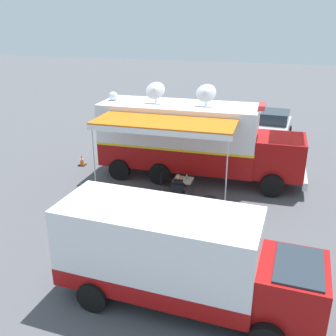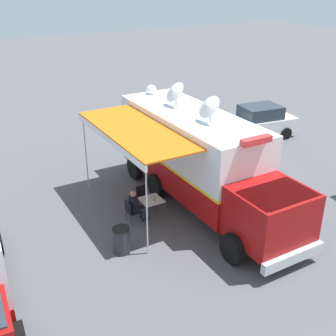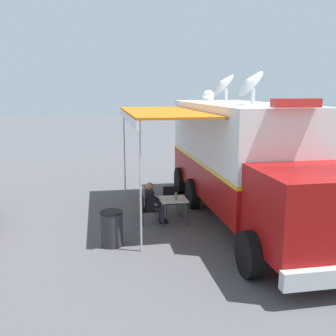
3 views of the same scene
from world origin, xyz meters
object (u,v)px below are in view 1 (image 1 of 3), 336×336
at_px(folding_chair_at_table, 177,192).
at_px(trash_bin, 209,209).
at_px(command_truck, 194,138).
at_px(folding_table, 183,181).
at_px(car_far_corner, 148,119).
at_px(seated_responder, 179,187).
at_px(car_behind_truck, 274,126).
at_px(water_bottle, 187,177).
at_px(support_truck, 177,258).
at_px(folding_chair_beside_table, 165,181).
at_px(traffic_cone, 82,160).

distance_m(folding_chair_at_table, trash_bin, 1.84).
relative_size(command_truck, trash_bin, 10.46).
bearing_deg(folding_table, trash_bin, 38.60).
height_order(folding_table, car_far_corner, car_far_corner).
bearing_deg(seated_responder, car_behind_truck, 161.34).
bearing_deg(water_bottle, folding_chair_at_table, -11.72).
bearing_deg(car_behind_truck, support_truck, -6.74).
distance_m(trash_bin, car_behind_truck, 11.55).
relative_size(folding_chair_beside_table, seated_responder, 0.70).
distance_m(folding_chair_beside_table, car_behind_truck, 10.35).
xyz_separation_m(water_bottle, support_truck, (6.58, 1.35, 0.55)).
relative_size(water_bottle, folding_chair_at_table, 0.26).
relative_size(water_bottle, support_truck, 0.03).
relative_size(folding_table, seated_responder, 0.65).
relative_size(command_truck, car_far_corner, 2.17).
xyz_separation_m(command_truck, folding_chair_at_table, (2.94, 0.02, -1.43)).
distance_m(trash_bin, car_far_corner, 12.51).
relative_size(support_truck, car_behind_truck, 1.60).
height_order(command_truck, support_truck, command_truck).
bearing_deg(command_truck, car_far_corner, -145.99).
xyz_separation_m(folding_chair_at_table, car_behind_truck, (-10.33, 3.42, 0.37)).
bearing_deg(trash_bin, folding_table, -141.40).
relative_size(folding_chair_beside_table, support_truck, 0.13).
height_order(seated_responder, car_far_corner, car_far_corner).
relative_size(seated_responder, support_truck, 0.18).
height_order(folding_chair_at_table, folding_chair_beside_table, same).
bearing_deg(command_truck, folding_table, 1.42).
xyz_separation_m(command_truck, seated_responder, (2.75, 0.02, -1.30)).
bearing_deg(car_far_corner, folding_table, 27.50).
xyz_separation_m(seated_responder, trash_bin, (1.24, 1.51, -0.20)).
height_order(folding_chair_beside_table, car_far_corner, car_far_corner).
xyz_separation_m(seated_responder, car_behind_truck, (-10.14, 3.42, 0.23)).
relative_size(folding_table, folding_chair_beside_table, 0.93).
bearing_deg(traffic_cone, command_truck, 90.98).
bearing_deg(seated_responder, water_bottle, 164.92).
relative_size(folding_table, support_truck, 0.12).
distance_m(folding_table, trash_bin, 2.38).
relative_size(trash_bin, support_truck, 0.13).
relative_size(folding_table, traffic_cone, 1.40).
bearing_deg(seated_responder, support_truck, 14.51).
height_order(folding_chair_at_table, car_behind_truck, car_behind_truck).
relative_size(command_truck, traffic_cone, 16.41).
bearing_deg(car_far_corner, seated_responder, 25.82).
height_order(trash_bin, support_truck, support_truck).
relative_size(folding_chair_beside_table, car_far_corner, 0.20).
relative_size(folding_chair_beside_table, car_behind_truck, 0.20).
bearing_deg(car_behind_truck, car_far_corner, -86.43).
distance_m(trash_bin, support_truck, 4.76).
bearing_deg(traffic_cone, seated_responder, 65.73).
xyz_separation_m(folding_table, folding_chair_at_table, (0.80, -0.03, -0.16)).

